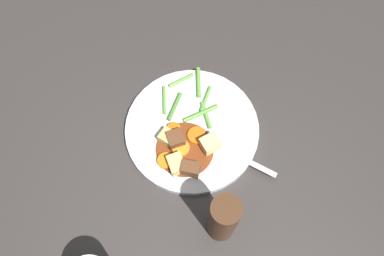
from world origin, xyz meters
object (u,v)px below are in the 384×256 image
object	(u,v)px
meat_chunk_1	(190,169)
pepper_mill	(223,219)
potato_chunk_2	(176,164)
carrot_slice_0	(166,161)
carrot_slice_1	(197,136)
potato_chunk_1	(167,137)
fork	(231,153)
dinner_plate	(192,130)
meat_chunk_0	(176,139)
potato_chunk_0	(210,144)
carrot_slice_3	(174,130)
carrot_slice_2	(181,148)

from	to	relation	value
meat_chunk_1	pepper_mill	world-z (taller)	pepper_mill
potato_chunk_2	carrot_slice_0	bearing A→B (deg)	-107.16
carrot_slice_1	potato_chunk_1	xyz separation A→B (m)	(0.01, -0.05, 0.01)
potato_chunk_2	fork	bearing A→B (deg)	111.83
dinner_plate	pepper_mill	bearing A→B (deg)	22.58
carrot_slice_0	pepper_mill	size ratio (longest dim) A/B	0.20
potato_chunk_2	meat_chunk_0	xyz separation A→B (m)	(-0.05, -0.01, 0.00)
carrot_slice_0	meat_chunk_0	distance (m)	0.04
carrot_slice_0	potato_chunk_0	xyz separation A→B (m)	(-0.04, 0.08, 0.01)
potato_chunk_0	fork	xyz separation A→B (m)	(0.01, 0.04, -0.01)
carrot_slice_3	potato_chunk_2	size ratio (longest dim) A/B	0.75
potato_chunk_0	potato_chunk_1	size ratio (longest dim) A/B	1.24
potato_chunk_2	fork	world-z (taller)	potato_chunk_2
carrot_slice_0	meat_chunk_1	xyz separation A→B (m)	(0.01, 0.05, 0.01)
carrot_slice_2	carrot_slice_3	world-z (taller)	carrot_slice_3
potato_chunk_1	meat_chunk_0	distance (m)	0.02
carrot_slice_2	fork	bearing A→B (deg)	92.50
dinner_plate	fork	bearing A→B (deg)	62.15
dinner_plate	carrot_slice_2	size ratio (longest dim) A/B	7.88
meat_chunk_0	carrot_slice_2	bearing A→B (deg)	41.70
carrot_slice_2	potato_chunk_0	distance (m)	0.06
potato_chunk_1	potato_chunk_2	bearing A→B (deg)	25.68
dinner_plate	carrot_slice_2	distance (m)	0.05
meat_chunk_0	meat_chunk_1	distance (m)	0.06
potato_chunk_2	meat_chunk_0	bearing A→B (deg)	-170.03
potato_chunk_0	potato_chunk_2	distance (m)	0.07
potato_chunk_2	meat_chunk_1	bearing A→B (deg)	78.17
carrot_slice_3	meat_chunk_1	world-z (taller)	meat_chunk_1
carrot_slice_1	meat_chunk_0	distance (m)	0.04
meat_chunk_0	meat_chunk_1	xyz separation A→B (m)	(0.05, 0.03, 0.00)
carrot_slice_3	meat_chunk_0	size ratio (longest dim) A/B	0.89
carrot_slice_2	meat_chunk_0	xyz separation A→B (m)	(-0.01, -0.01, 0.01)
potato_chunk_2	fork	xyz separation A→B (m)	(-0.04, 0.10, -0.01)
carrot_slice_3	meat_chunk_0	distance (m)	0.02
potato_chunk_2	fork	size ratio (longest dim) A/B	0.21
carrot_slice_1	meat_chunk_0	world-z (taller)	meat_chunk_0
meat_chunk_1	carrot_slice_2	bearing A→B (deg)	-150.21
carrot_slice_0	pepper_mill	xyz separation A→B (m)	(0.10, 0.11, 0.06)
carrot_slice_1	carrot_slice_3	size ratio (longest dim) A/B	1.29
dinner_plate	meat_chunk_1	world-z (taller)	meat_chunk_1
carrot_slice_2	potato_chunk_2	distance (m)	0.04
potato_chunk_1	pepper_mill	bearing A→B (deg)	38.14
dinner_plate	potato_chunk_0	xyz separation A→B (m)	(0.03, 0.04, 0.02)
meat_chunk_0	fork	xyz separation A→B (m)	(0.01, 0.11, -0.01)
potato_chunk_2	meat_chunk_1	distance (m)	0.03
dinner_plate	carrot_slice_2	xyz separation A→B (m)	(0.05, -0.02, 0.01)
pepper_mill	carrot_slice_1	bearing A→B (deg)	-158.68
carrot_slice_0	carrot_slice_2	size ratio (longest dim) A/B	0.93
meat_chunk_1	fork	xyz separation A→B (m)	(-0.04, 0.07, -0.01)
dinner_plate	pepper_mill	size ratio (longest dim) A/B	1.69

